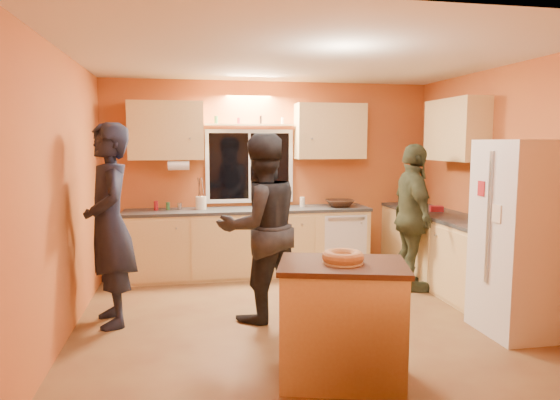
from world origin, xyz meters
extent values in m
plane|color=brown|center=(0.00, 0.00, 0.00)|extent=(4.50, 4.50, 0.00)
cube|color=#B8572F|center=(0.00, 2.00, 1.30)|extent=(4.50, 0.04, 2.60)
cube|color=#B8572F|center=(0.00, -2.00, 1.30)|extent=(4.50, 0.04, 2.60)
cube|color=#B8572F|center=(-2.25, 0.00, 1.30)|extent=(0.04, 4.00, 2.60)
cube|color=#B8572F|center=(2.25, 0.00, 1.30)|extent=(0.04, 4.00, 2.60)
cube|color=white|center=(0.00, 0.00, 2.60)|extent=(4.50, 4.00, 0.02)
cube|color=black|center=(-0.30, 1.99, 1.45)|extent=(1.10, 0.02, 0.90)
cube|color=white|center=(-0.30, 1.97, 1.45)|extent=(1.20, 0.04, 1.00)
cube|color=#D8B371|center=(-1.40, 1.83, 1.92)|extent=(0.95, 0.33, 0.75)
cube|color=#D8B371|center=(0.80, 1.83, 1.92)|extent=(0.95, 0.33, 0.75)
cube|color=#D8B371|center=(2.08, 0.80, 1.92)|extent=(0.33, 1.00, 0.75)
cylinder|color=silver|center=(-1.25, 1.72, 1.48)|extent=(0.27, 0.12, 0.12)
cube|color=#D8B371|center=(-0.35, 1.70, 0.43)|extent=(3.20, 0.60, 0.86)
cube|color=#282B2D|center=(-0.35, 1.70, 0.88)|extent=(3.24, 0.62, 0.04)
cube|color=#D8B371|center=(1.95, 1.70, 0.43)|extent=(0.60, 0.60, 0.86)
cube|color=#282B2D|center=(1.95, 1.70, 0.88)|extent=(0.62, 0.62, 0.04)
cube|color=#D8B371|center=(1.95, 0.50, 0.43)|extent=(0.60, 1.80, 0.86)
cube|color=#282B2D|center=(1.95, 0.50, 0.88)|extent=(0.62, 1.84, 0.04)
cube|color=silver|center=(1.89, -0.80, 0.90)|extent=(0.72, 0.70, 1.80)
cube|color=#D8B371|center=(-0.05, -1.39, 0.43)|extent=(1.01, 0.81, 0.87)
cube|color=#311F10|center=(-0.05, -1.39, 0.88)|extent=(1.06, 0.86, 0.04)
torus|color=#B47B4A|center=(-0.05, -1.39, 0.94)|extent=(0.31, 0.31, 0.09)
imported|color=black|center=(-1.90, 0.16, 0.98)|extent=(0.65, 0.82, 1.97)
imported|color=black|center=(-0.45, 0.03, 0.93)|extent=(1.09, 0.97, 1.86)
imported|color=#313924|center=(1.50, 0.69, 0.88)|extent=(0.54, 1.07, 1.76)
imported|color=#311F10|center=(0.90, 1.66, 0.95)|extent=(0.42, 0.42, 0.10)
cylinder|color=beige|center=(-0.97, 1.74, 0.99)|extent=(0.14, 0.14, 0.17)
imported|color=gray|center=(1.99, -0.30, 1.04)|extent=(0.29, 0.27, 0.28)
cube|color=#A41920|center=(1.97, 0.99, 0.94)|extent=(0.19, 0.16, 0.07)
camera|label=1|loc=(-1.17, -4.82, 1.78)|focal=32.00mm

